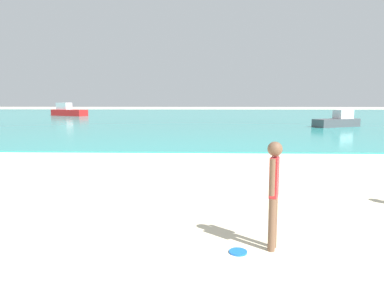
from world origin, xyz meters
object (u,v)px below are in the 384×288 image
(boat_near, at_px, (338,121))
(boat_far, at_px, (68,111))
(frisbee, at_px, (238,252))
(person_standing, at_px, (274,189))

(boat_near, xyz_separation_m, boat_far, (-27.42, 17.12, 0.13))
(boat_near, height_order, boat_far, boat_far)
(boat_far, bearing_deg, frisbee, -40.25)
(frisbee, bearing_deg, person_standing, 15.85)
(boat_near, bearing_deg, person_standing, 40.53)
(boat_near, bearing_deg, frisbee, 39.58)
(boat_near, distance_m, boat_far, 32.32)
(boat_far, bearing_deg, boat_near, -6.55)
(person_standing, relative_size, frisbee, 6.10)
(person_standing, distance_m, boat_far, 42.90)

